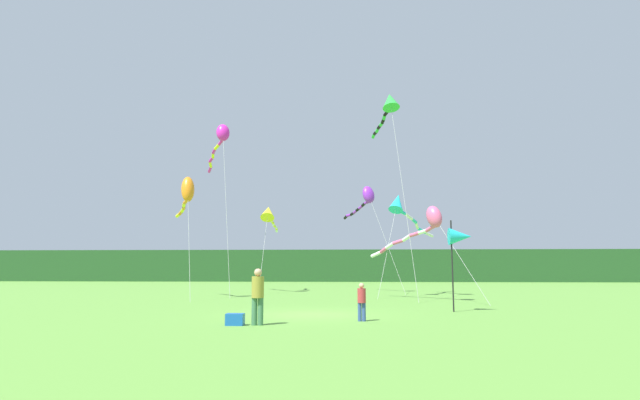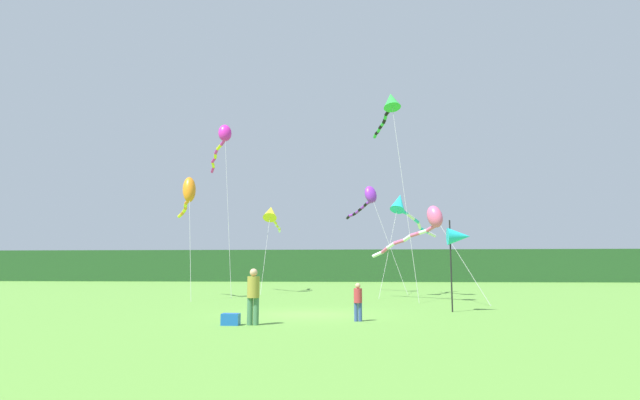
{
  "view_description": "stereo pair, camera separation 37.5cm",
  "coord_description": "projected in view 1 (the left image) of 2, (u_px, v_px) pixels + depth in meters",
  "views": [
    {
      "loc": [
        1.66,
        -19.63,
        1.76
      ],
      "look_at": [
        0.0,
        6.0,
        5.12
      ],
      "focal_mm": 28.9,
      "sensor_mm": 36.0,
      "label": 1
    },
    {
      "loc": [
        2.04,
        -19.6,
        1.76
      ],
      "look_at": [
        0.0,
        6.0,
        5.12
      ],
      "focal_mm": 28.9,
      "sensor_mm": 36.0,
      "label": 2
    }
  ],
  "objects": [
    {
      "name": "kite_orange",
      "position": [
        187.0,
        192.0,
        29.82
      ],
      "size": [
        2.91,
        5.66,
        7.07
      ],
      "color": "#B2B2B2",
      "rests_on": "ground"
    },
    {
      "name": "person_adult",
      "position": [
        258.0,
        293.0,
        15.83
      ],
      "size": [
        0.38,
        0.38,
        1.72
      ],
      "color": "#3F724C",
      "rests_on": "ground"
    },
    {
      "name": "banner_flag_pole",
      "position": [
        460.0,
        237.0,
        20.79
      ],
      "size": [
        0.9,
        0.7,
        3.65
      ],
      "color": "black",
      "rests_on": "ground"
    },
    {
      "name": "kite_yellow",
      "position": [
        269.0,
        214.0,
        38.36
      ],
      "size": [
        1.09,
        7.72,
        6.56
      ],
      "color": "#B2B2B2",
      "rests_on": "ground"
    },
    {
      "name": "kite_rainbow",
      "position": [
        426.0,
        223.0,
        27.36
      ],
      "size": [
        5.28,
        6.99,
        5.09
      ],
      "color": "#B2B2B2",
      "rests_on": "ground"
    },
    {
      "name": "cooler_box",
      "position": [
        235.0,
        319.0,
        15.71
      ],
      "size": [
        0.54,
        0.37,
        0.36
      ],
      "primitive_type": "cube",
      "color": "#1959B2",
      "rests_on": "ground"
    },
    {
      "name": "kite_green",
      "position": [
        389.0,
        104.0,
        30.69
      ],
      "size": [
        1.99,
        7.01,
        12.17
      ],
      "color": "#B2B2B2",
      "rests_on": "ground"
    },
    {
      "name": "kite_cyan",
      "position": [
        401.0,
        207.0,
        32.57
      ],
      "size": [
        4.45,
        8.25,
        6.5
      ],
      "color": "#B2B2B2",
      "rests_on": "ground"
    },
    {
      "name": "kite_purple",
      "position": [
        367.0,
        197.0,
        36.52
      ],
      "size": [
        4.05,
        6.0,
        7.56
      ],
      "color": "#B2B2B2",
      "rests_on": "ground"
    },
    {
      "name": "ground_plane",
      "position": [
        310.0,
        314.0,
        19.3
      ],
      "size": [
        120.0,
        120.0,
        0.0
      ],
      "primitive_type": "plane",
      "color": "#5B9338"
    },
    {
      "name": "distant_treeline",
      "position": [
        340.0,
        266.0,
        64.08
      ],
      "size": [
        108.0,
        3.35,
        3.9
      ],
      "primitive_type": "cube",
      "color": "#234C23",
      "rests_on": "ground"
    },
    {
      "name": "person_child",
      "position": [
        362.0,
        300.0,
        16.95
      ],
      "size": [
        0.27,
        0.27,
        1.24
      ],
      "color": "#334C8C",
      "rests_on": "ground"
    },
    {
      "name": "kite_magenta",
      "position": [
        221.0,
        138.0,
        34.97
      ],
      "size": [
        3.99,
        8.6,
        11.38
      ],
      "color": "#B2B2B2",
      "rests_on": "ground"
    }
  ]
}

